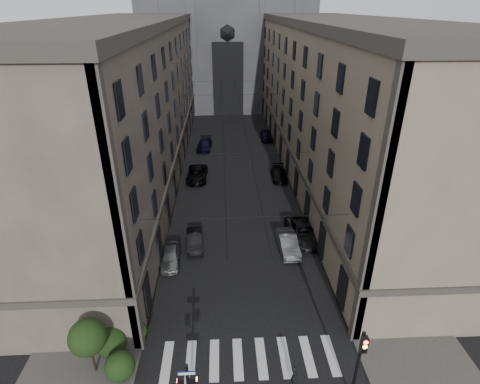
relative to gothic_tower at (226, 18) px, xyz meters
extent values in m
cube|color=#383533|center=(-10.50, -38.96, -17.72)|extent=(7.00, 80.00, 0.15)
cube|color=#383533|center=(10.50, -38.96, -17.72)|extent=(7.00, 80.00, 0.15)
cube|color=beige|center=(0.00, -69.96, -17.79)|extent=(11.00, 3.20, 0.01)
cube|color=#484037|center=(-13.50, -38.96, -8.80)|extent=(13.00, 60.00, 18.00)
cube|color=#38332D|center=(-13.50, -38.96, 0.60)|extent=(13.60, 60.60, 0.90)
cube|color=#38332D|center=(-13.50, -38.96, -13.60)|extent=(13.40, 60.30, 0.50)
cube|color=brown|center=(13.50, -38.96, -8.80)|extent=(13.00, 60.00, 18.00)
cube|color=#38332D|center=(13.50, -38.96, 0.60)|extent=(13.60, 60.60, 0.90)
cube|color=#38332D|center=(13.50, -38.96, -13.60)|extent=(13.40, 60.30, 0.50)
cube|color=#2D2D33|center=(0.00, 0.04, -2.80)|extent=(34.00, 22.00, 30.00)
cube|color=black|center=(0.00, -11.01, -10.80)|extent=(6.00, 0.30, 14.00)
cube|color=orange|center=(-3.22, -73.46, -14.90)|extent=(0.34, 0.24, 0.38)
cube|color=#FF0C07|center=(-3.88, -73.36, -15.10)|extent=(0.34, 0.24, 0.38)
cube|color=navy|center=(-3.50, -73.59, -14.25)|extent=(0.95, 0.05, 0.24)
cylinder|color=black|center=(5.60, -72.96, -15.20)|extent=(0.20, 0.20, 5.20)
cube|color=black|center=(5.60, -73.18, -13.20)|extent=(0.34, 0.30, 1.00)
cylinder|color=#FF0C07|center=(5.60, -73.34, -12.88)|extent=(0.22, 0.05, 0.22)
cylinder|color=orange|center=(5.60, -73.34, -13.20)|extent=(0.22, 0.05, 0.22)
cylinder|color=black|center=(5.60, -73.34, -13.52)|extent=(0.22, 0.05, 0.22)
sphere|color=black|center=(-7.80, -70.96, -16.75)|extent=(1.80, 1.80, 1.80)
sphere|color=black|center=(-8.80, -69.16, -16.65)|extent=(2.00, 2.00, 2.00)
sphere|color=black|center=(-7.40, -68.16, -16.95)|extent=(1.40, 1.40, 1.40)
cylinder|color=black|center=(-9.50, -70.46, -16.45)|extent=(0.16, 0.16, 2.40)
sphere|color=black|center=(-9.50, -70.46, -14.85)|extent=(2.20, 2.20, 2.20)
cylinder|color=black|center=(0.00, -64.96, -10.30)|extent=(14.00, 0.03, 0.03)
cylinder|color=black|center=(0.00, -52.96, -10.30)|extent=(14.00, 0.03, 0.03)
cylinder|color=black|center=(0.00, -39.96, -10.30)|extent=(14.00, 0.03, 0.03)
cylinder|color=black|center=(0.00, -26.96, -10.30)|extent=(14.00, 0.03, 0.03)
cylinder|color=black|center=(0.00, -14.96, -10.30)|extent=(14.00, 0.03, 0.03)
cylinder|color=black|center=(-1.30, -38.96, -10.70)|extent=(0.03, 60.00, 0.03)
cylinder|color=black|center=(1.30, -38.96, -10.70)|extent=(0.03, 60.00, 0.03)
imported|color=slate|center=(-6.14, -59.73, -17.12)|extent=(1.82, 4.09, 1.36)
imported|color=black|center=(-4.20, -57.39, -17.13)|extent=(1.79, 4.15, 1.33)
imported|color=black|center=(-4.75, -42.36, -17.04)|extent=(2.67, 5.53, 1.52)
imported|color=black|center=(-4.20, -31.10, -17.05)|extent=(2.53, 5.31, 1.50)
imported|color=slate|center=(4.33, -58.36, -17.04)|extent=(1.80, 4.68, 1.52)
imported|color=black|center=(6.12, -56.55, -17.03)|extent=(3.03, 5.75, 1.54)
imported|color=black|center=(5.78, -42.64, -17.13)|extent=(2.02, 4.66, 1.33)
imported|color=black|center=(5.91, -26.93, -17.04)|extent=(1.81, 4.48, 1.53)
imported|color=black|center=(2.47, -71.96, -17.02)|extent=(0.45, 0.62, 1.56)
camera|label=1|loc=(-1.45, -86.48, 2.40)|focal=28.00mm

